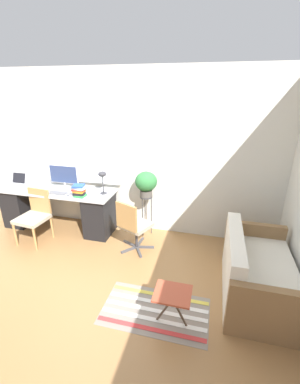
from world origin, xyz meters
TOP-DOWN VIEW (x-y plane):
  - ground_plane at (0.00, 0.00)m, footprint 14.00×14.00m
  - wall_back_with_window at (-0.02, 0.71)m, footprint 9.00×0.12m
  - desk at (-0.86, 0.32)m, footprint 2.07×0.63m
  - laptop at (-1.66, 0.32)m, footprint 0.29×0.29m
  - monitor at (-0.77, 0.47)m, footprint 0.54×0.16m
  - keyboard at (-0.78, 0.16)m, footprint 0.44×0.11m
  - mouse at (-0.50, 0.14)m, footprint 0.04×0.07m
  - desk_lamp at (0.02, 0.36)m, footprint 0.14×0.14m
  - book_stack at (-0.31, 0.14)m, footprint 0.23×0.19m
  - desk_chair_wooden at (-1.01, -0.13)m, footprint 0.49×0.50m
  - office_chair_swivel at (0.66, -0.03)m, footprint 0.55×0.57m
  - couch_loveseat at (2.37, -0.56)m, footprint 0.79×1.38m
  - plant_stand at (0.71, 0.52)m, footprint 0.21×0.21m
  - potted_plant at (0.71, 0.52)m, footprint 0.36×0.36m
  - floor_rug_striped at (1.26, -1.13)m, footprint 1.21×0.68m
  - folding_stool at (1.47, -1.24)m, footprint 0.38×0.32m

SIDE VIEW (x-z plane):
  - ground_plane at x=0.00m, z-range 0.00..0.00m
  - floor_rug_striped at x=1.26m, z-range 0.00..0.01m
  - couch_loveseat at x=2.37m, z-range -0.11..0.68m
  - folding_stool at x=1.47m, z-range 0.16..0.59m
  - desk at x=-0.86m, z-range 0.03..0.77m
  - office_chair_swivel at x=0.66m, z-range 0.02..0.86m
  - desk_chair_wooden at x=-1.01m, z-range 0.03..0.89m
  - plant_stand at x=0.71m, z-range 0.23..0.93m
  - keyboard at x=-0.78m, z-range 0.74..0.76m
  - mouse at x=-0.50m, z-range 0.74..0.78m
  - laptop at x=-1.66m, z-range 0.68..0.90m
  - book_stack at x=-0.31m, z-range 0.75..0.94m
  - potted_plant at x=0.71m, z-range 0.73..1.15m
  - monitor at x=-0.77m, z-range 0.76..1.16m
  - desk_lamp at x=0.02m, z-range 0.85..1.24m
  - wall_back_with_window at x=-0.02m, z-range 0.00..2.70m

